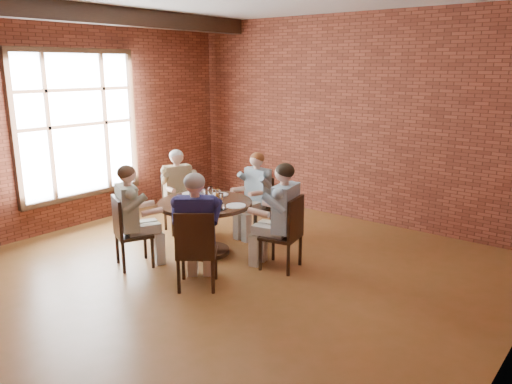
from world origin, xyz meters
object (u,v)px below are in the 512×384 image
Objects in this scene: diner_e at (196,231)px; dining_table at (205,217)px; smartphone at (222,210)px; diner_a at (281,217)px; chair_c at (177,200)px; diner_c at (179,192)px; chair_d at (127,229)px; diner_d at (133,217)px; chair_a at (287,231)px; diner_b at (255,195)px; chair_b at (259,203)px; chair_e at (196,248)px.

dining_table is at bearing -90.00° from diner_e.
dining_table is 0.54m from smartphone.
diner_a is at bearing 11.43° from dining_table.
chair_c is 0.71× the size of diner_c.
chair_d reaches higher than dining_table.
dining_table is at bearing -90.00° from diner_d.
diner_b is (-1.14, 0.77, 0.13)m from chair_a.
diner_b is (-0.01, -0.08, 0.15)m from chair_b.
diner_c is at bearing -106.66° from diner_a.
diner_d is at bearing -100.17° from diner_b.
diner_c is at bearing -90.00° from chair_c.
chair_d reaches higher than chair_c.
dining_table is at bearing -90.00° from diner_b.
diner_c reaches higher than chair_c.
diner_b is 1.27m from chair_c.
chair_d is 6.34× the size of smartphone.
chair_a is at bearing -72.12° from chair_c.
diner_c is 0.97× the size of diner_d.
smartphone is at bearing -67.85° from diner_b.
diner_b is at bearing -40.47° from chair_c.
chair_c is at bearing -106.62° from chair_a.
chair_d is 1.25m from smartphone.
chair_b is 1.27m from diner_c.
diner_d is at bearing -65.00° from diner_a.
dining_table is 1.35× the size of chair_a.
diner_d reaches higher than chair_c.
chair_c is 1.56m from chair_d.
chair_a is 1.42m from chair_b.
chair_a reaches higher than chair_c.
diner_c is at bearing 156.93° from dining_table.
chair_c is (-1.06, 0.45, -0.03)m from dining_table.
chair_e is (1.16, -0.01, -0.15)m from diner_d.
dining_table is 1.42× the size of chair_b.
diner_c is at bearing -146.55° from diner_b.
diner_d is at bearing -114.60° from dining_table.
diner_b reaches higher than chair_a.
diner_b is 0.93× the size of diner_e.
smartphone is (0.38, -1.26, 0.25)m from chair_b.
diner_c is 1.56m from smartphone.
diner_d is (0.57, -1.33, 0.02)m from diner_c.
diner_d is at bearing -66.13° from chair_a.
chair_c is (-1.14, -0.64, 0.00)m from chair_b.
chair_a reaches higher than chair_d.
diner_b is 1.21m from diner_c.
diner_c is at bearing -76.71° from chair_e.
chair_d is at bearing -100.60° from diner_b.
diner_a is 1.31m from diner_b.
chair_e is at bearing -155.86° from diner_d.
diner_a is 1.37m from chair_b.
smartphone is (0.91, 0.82, 0.24)m from chair_d.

